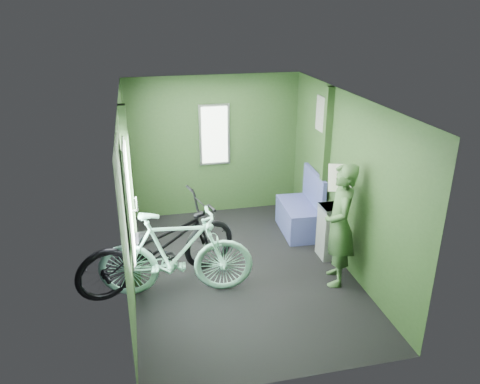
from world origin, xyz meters
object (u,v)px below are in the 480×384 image
at_px(bicycle_mint, 178,293).
at_px(waste_box, 328,232).
at_px(bicycle_black, 162,283).
at_px(passenger, 340,225).
at_px(bench_seat, 300,215).

xyz_separation_m(bicycle_mint, waste_box, (2.15, 0.45, 0.39)).
bearing_deg(bicycle_black, passenger, -121.13).
relative_size(passenger, waste_box, 2.06).
distance_m(bicycle_mint, bench_seat, 2.41).
xyz_separation_m(bicycle_black, passenger, (2.19, -0.43, 0.80)).
height_order(bicycle_mint, bench_seat, bench_seat).
bearing_deg(bench_seat, passenger, -87.97).
bearing_deg(waste_box, bicycle_mint, -168.11).
xyz_separation_m(waste_box, bench_seat, (-0.11, 0.81, -0.10)).
height_order(bicycle_black, passenger, passenger).
xyz_separation_m(passenger, waste_box, (0.13, 0.61, -0.41)).
bearing_deg(bench_seat, bicycle_mint, -145.27).
xyz_separation_m(bicycle_black, bicycle_mint, (0.18, -0.27, 0.00)).
relative_size(bicycle_black, bicycle_mint, 1.14).
bearing_deg(bicycle_mint, waste_box, -71.19).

